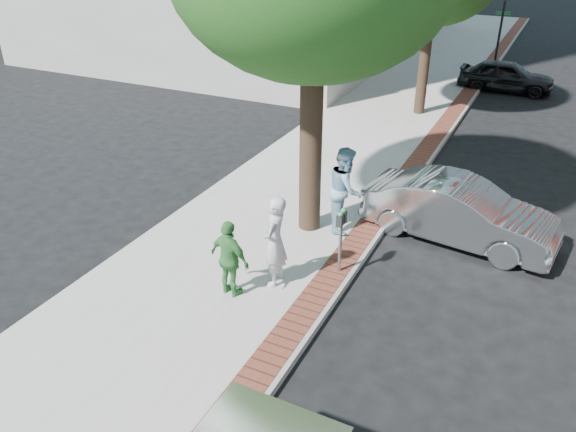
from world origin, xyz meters
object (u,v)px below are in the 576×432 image
Objects in this scene: person_gray at (275,241)px; bg_car at (506,76)px; person_officer at (345,189)px; person_green at (230,259)px; parking_meter at (341,228)px; sedan_silver at (459,211)px.

bg_car is at bearing 166.67° from person_gray.
person_officer is 3.70m from person_green.
parking_meter reaches higher than sedan_silver.
parking_meter is 0.37× the size of bg_car.
bg_car is at bearing 10.18° from sedan_silver.
person_officer is 1.26× the size of person_green.
person_officer reaches higher than person_green.
sedan_silver is at bearing 135.28° from person_gray.
sedan_silver is 14.03m from bg_car.
parking_meter is 0.90× the size of person_green.
parking_meter is at bearing -121.22° from person_green.
parking_meter is 16.82m from bg_car.
sedan_silver is (2.53, 0.91, -0.44)m from person_officer.
person_gray is (-1.04, -0.95, -0.08)m from parking_meter.
person_gray reaches higher than bg_car.
person_green is at bearing 146.36° from person_officer.
parking_meter is 1.41m from person_gray.
person_green is 18.69m from bg_car.
person_officer reaches higher than sedan_silver.
person_green is (-1.03, -3.54, -0.22)m from person_officer.
sedan_silver is at bearing -178.46° from bg_car.
sedan_silver is (2.96, 3.70, -0.38)m from person_gray.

